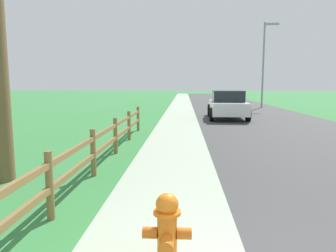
% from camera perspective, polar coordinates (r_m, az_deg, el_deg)
% --- Properties ---
extents(ground_plane, '(120.00, 120.00, 0.00)m').
position_cam_1_polar(ground_plane, '(27.35, 4.44, 3.62)').
color(ground_plane, '#367C3E').
extents(road_asphalt, '(7.00, 66.00, 0.01)m').
position_cam_1_polar(road_asphalt, '(29.63, 11.13, 3.82)').
color(road_asphalt, '#3C3C3C').
rests_on(road_asphalt, ground).
extents(curb_concrete, '(6.00, 66.00, 0.01)m').
position_cam_1_polar(curb_concrete, '(29.42, -1.53, 3.93)').
color(curb_concrete, '#9FAE96').
rests_on(curb_concrete, ground).
extents(grass_verge, '(5.00, 66.00, 0.00)m').
position_cam_1_polar(grass_verge, '(29.58, -4.43, 3.94)').
color(grass_verge, '#367C3E').
rests_on(grass_verge, ground).
extents(fire_hydrant, '(0.52, 0.45, 0.80)m').
position_cam_1_polar(fire_hydrant, '(3.45, -0.18, -18.37)').
color(fire_hydrant, orange).
rests_on(fire_hydrant, ground).
extents(rail_fence, '(0.11, 10.79, 1.00)m').
position_cam_1_polar(rail_fence, '(7.72, -11.22, -2.48)').
color(rail_fence, olive).
rests_on(rail_fence, ground).
extents(parked_suv_white, '(2.19, 4.42, 1.55)m').
position_cam_1_polar(parked_suv_white, '(17.83, 10.74, 3.88)').
color(parked_suv_white, white).
rests_on(parked_suv_white, ground).
extents(street_lamp, '(1.17, 0.20, 6.71)m').
position_cam_1_polar(street_lamp, '(26.59, 17.17, 11.74)').
color(street_lamp, gray).
rests_on(street_lamp, ground).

